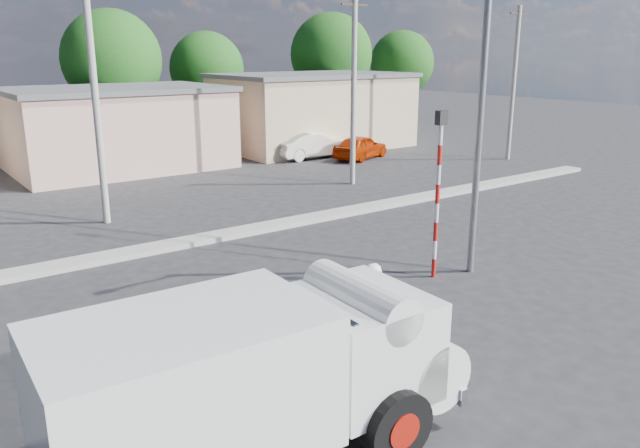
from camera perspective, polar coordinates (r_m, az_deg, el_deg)
ground_plane at (r=13.76m, az=5.55°, el=-9.35°), size 120.00×120.00×0.00m
median at (r=19.99m, az=-9.88°, el=-1.20°), size 40.00×0.80×0.16m
truck at (r=9.06m, az=-5.11°, el=-13.52°), size 6.17×2.65×2.51m
bicycle at (r=12.22m, az=4.88°, el=-10.45°), size 1.75×1.03×0.87m
cyclist at (r=12.05m, az=4.93°, el=-8.71°), size 0.56×0.70×1.68m
car_cream at (r=34.64m, az=-0.78°, el=7.24°), size 4.42×1.55×1.45m
car_red at (r=34.47m, az=3.73°, el=7.05°), size 4.15×2.75×1.31m
traffic_pole at (r=16.12m, az=10.75°, el=3.92°), size 0.28×0.18×4.36m
streetlight at (r=16.33m, az=14.27°, el=12.25°), size 2.34×0.22×9.00m
building_row at (r=32.84m, az=-19.50°, el=8.37°), size 37.80×7.30×4.44m
tree_row at (r=40.95m, az=-13.99°, el=14.04°), size 51.24×7.43×8.42m
utility_poles at (r=24.27m, az=-7.69°, el=11.43°), size 35.40×0.24×8.00m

